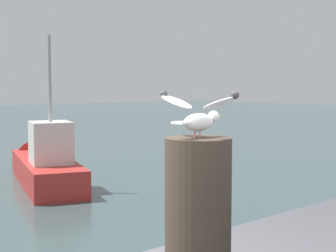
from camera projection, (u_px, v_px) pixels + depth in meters
mooring_post at (198, 206)px, 2.90m from camera, size 0.37×0.37×0.77m
seagull at (199, 115)px, 2.86m from camera, size 0.39×0.55×0.26m
boat_red at (43, 163)px, 13.50m from camera, size 2.97×5.53×3.87m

